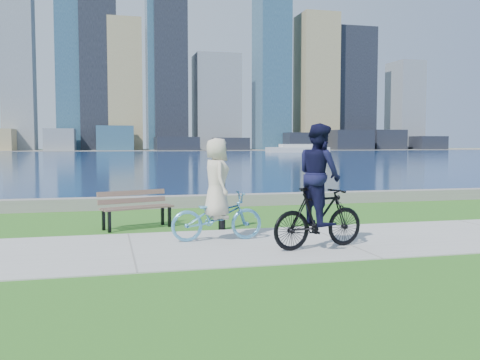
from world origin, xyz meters
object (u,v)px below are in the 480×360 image
object	(u,v)px
park_bench	(135,205)
cyclist_woman	(217,203)
bollard_lamp	(222,194)
cyclist_man	(319,196)

from	to	relation	value
park_bench	cyclist_woman	bearing A→B (deg)	-74.10
bollard_lamp	cyclist_man	xyz separation A→B (m)	(1.24, -2.59, 0.18)
park_bench	cyclist_man	xyz separation A→B (m)	(3.09, -3.27, 0.45)
park_bench	cyclist_man	bearing A→B (deg)	-66.36
park_bench	bollard_lamp	world-z (taller)	bollard_lamp
bollard_lamp	cyclist_woman	xyz separation A→B (m)	(-0.39, -1.35, -0.02)
cyclist_woman	cyclist_man	size ratio (longest dim) A/B	0.89
park_bench	cyclist_woman	xyz separation A→B (m)	(1.46, -2.04, 0.25)
bollard_lamp	cyclist_woman	bearing A→B (deg)	-106.10
bollard_lamp	cyclist_woman	distance (m)	1.41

